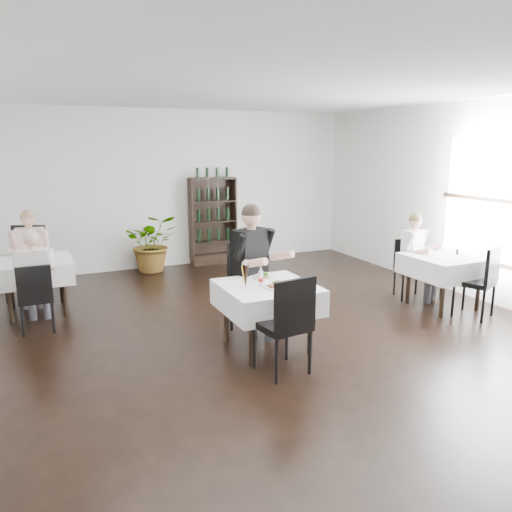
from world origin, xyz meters
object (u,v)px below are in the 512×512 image
at_px(potted_tree, 153,243).
at_px(diner_main, 256,260).
at_px(wine_shelf, 213,222).
at_px(main_table, 267,297).

xyz_separation_m(potted_tree, diner_main, (0.44, -3.68, 0.41)).
distance_m(wine_shelf, main_table, 4.41).
bearing_deg(main_table, potted_tree, 94.72).
height_order(potted_tree, diner_main, diner_main).
distance_m(main_table, diner_main, 0.62).
bearing_deg(main_table, wine_shelf, 78.22).
relative_size(wine_shelf, diner_main, 1.07).
relative_size(potted_tree, diner_main, 0.66).
height_order(wine_shelf, diner_main, wine_shelf).
xyz_separation_m(main_table, diner_main, (0.10, 0.52, 0.33)).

